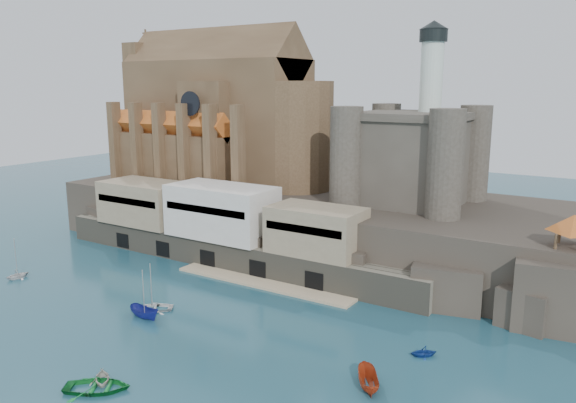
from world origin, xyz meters
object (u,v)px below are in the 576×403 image
(church, at_px, (223,121))
(castle_keep, at_px, (412,153))
(boat_1, at_px, (102,383))
(boat_2, at_px, (145,317))
(pavilion, at_px, (574,226))

(church, relative_size, castle_keep, 1.60)
(boat_1, bearing_deg, boat_2, 71.42)
(church, distance_m, pavilion, 68.65)
(church, xyz_separation_m, castle_keep, (40.21, -0.78, -3.81))
(castle_keep, xyz_separation_m, boat_1, (-11.43, -55.04, -18.31))
(castle_keep, height_order, boat_2, castle_keep)
(castle_keep, relative_size, boat_1, 8.63)
(boat_1, distance_m, boat_2, 16.09)
(church, bearing_deg, pavilion, -13.48)
(pavilion, bearing_deg, church, 166.52)
(castle_keep, relative_size, boat_2, 5.89)
(pavilion, height_order, boat_1, pavilion)
(castle_keep, distance_m, boat_2, 49.35)
(church, height_order, boat_1, church)
(pavilion, bearing_deg, boat_2, -150.17)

